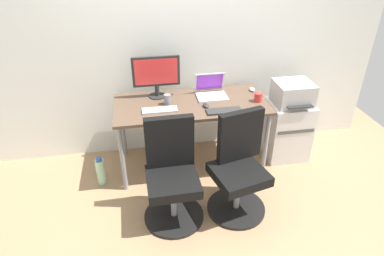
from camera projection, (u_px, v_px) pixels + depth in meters
ground_plane at (191, 163)px, 3.79m from camera, size 5.28×5.28×0.00m
back_wall at (184, 37)px, 3.49m from camera, size 4.40×0.04×2.60m
desk at (191, 109)px, 3.44m from camera, size 1.54×0.71×0.76m
office_chair_left at (172, 176)px, 2.93m from camera, size 0.54×0.54×0.94m
office_chair_right at (239, 169)px, 3.02m from camera, size 0.54×0.54×0.94m
side_cabinet at (287, 130)px, 3.78m from camera, size 0.45×0.42×0.66m
printer at (293, 93)px, 3.55m from camera, size 0.38×0.40×0.24m
water_bottle_on_floor at (101, 171)px, 3.43m from camera, size 0.09×0.09×0.31m
desktop_monitor at (156, 74)px, 3.41m from camera, size 0.48×0.18×0.43m
open_laptop at (211, 91)px, 3.53m from camera, size 0.31×0.28×0.22m
keyboard_by_monitor at (160, 110)px, 3.25m from camera, size 0.34×0.12×0.02m
keyboard_by_laptop at (224, 111)px, 3.24m from camera, size 0.34×0.12×0.02m
mouse_by_monitor at (206, 105)px, 3.32m from camera, size 0.06×0.10×0.03m
mouse_by_laptop at (252, 89)px, 3.65m from camera, size 0.06×0.10×0.03m
coffee_mug at (258, 97)px, 3.41m from camera, size 0.08×0.08×0.09m
pen_cup at (167, 99)px, 3.35m from camera, size 0.07×0.07×0.10m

